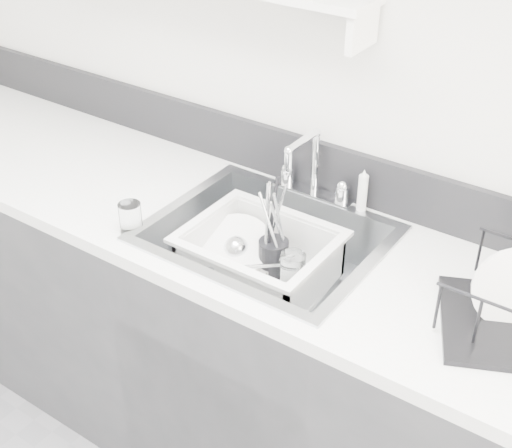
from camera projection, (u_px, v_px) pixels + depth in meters
The scene contains 12 objects.
counter_run at pixel (265, 356), 2.23m from camera, with size 3.20×0.62×0.92m.
backsplash at pixel (322, 167), 2.14m from camera, with size 3.20×0.02×0.16m, color black.
sink at pixel (266, 260), 2.03m from camera, with size 0.64×0.52×0.20m, color silver, non-canonical shape.
faucet at pixel (313, 180), 2.11m from camera, with size 0.26×0.18×0.23m.
side_sprayer at pixel (363, 191), 2.04m from camera, with size 0.03×0.03×0.14m, color silver.
wash_tub at pixel (259, 258), 2.03m from camera, with size 0.41×0.34×0.16m, color silver, non-canonical shape.
plate_stack at pixel (236, 256), 2.10m from camera, with size 0.28×0.27×0.11m.
utensil_cup at pixel (273, 255), 2.05m from camera, with size 0.09×0.09×0.29m.
ladle at pixel (245, 267), 2.04m from camera, with size 0.28×0.10×0.08m, color silver, non-canonical shape.
tumbler_in_tub at pixel (293, 270), 2.01m from camera, with size 0.07×0.07×0.10m, color white.
tumbler_counter at pixel (130, 218), 1.97m from camera, with size 0.06×0.06×0.09m, color white.
bowl_small at pixel (279, 301), 1.95m from camera, with size 0.12×0.12×0.04m, color white.
Camera 1 is at (0.92, -0.18, 2.02)m, focal length 50.00 mm.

